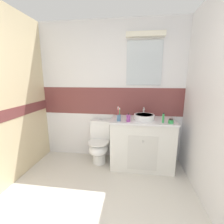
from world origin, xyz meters
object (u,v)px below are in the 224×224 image
sink_basin (144,117)px  toothpaste_tube_upright (163,118)px  soap_dispenser (128,118)px  toothbrush_cup (119,117)px  hair_gel_jar (171,121)px  toilet (99,143)px

sink_basin → toothpaste_tube_upright: size_ratio=2.43×
soap_dispenser → toothbrush_cup: bearing=174.3°
soap_dispenser → toothpaste_tube_upright: bearing=0.8°
toothpaste_tube_upright → sink_basin: bearing=147.0°
soap_dispenser → hair_gel_jar: 0.64m
sink_basin → toothbrush_cup: bearing=-157.6°
toilet → toothbrush_cup: size_ratio=3.35×
hair_gel_jar → sink_basin: bearing=152.9°
toothpaste_tube_upright → hair_gel_jar: bearing=-10.0°
sink_basin → hair_gel_jar: sink_basin is taller
soap_dispenser → hair_gel_jar: size_ratio=1.92×
sink_basin → toilet: 0.94m
sink_basin → hair_gel_jar: (0.38, -0.20, -0.01)m
toilet → soap_dispenser: bearing=-21.4°
toothbrush_cup → soap_dispenser: bearing=-5.7°
toilet → toothbrush_cup: toothbrush_cup is taller
soap_dispenser → sink_basin: bearing=35.8°
toilet → hair_gel_jar: 1.29m
hair_gel_jar → toothpaste_tube_upright: 0.12m
toilet → hair_gel_jar: (1.16, -0.22, 0.52)m
toothbrush_cup → toilet: bearing=152.7°
toothpaste_tube_upright → toilet: bearing=169.4°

